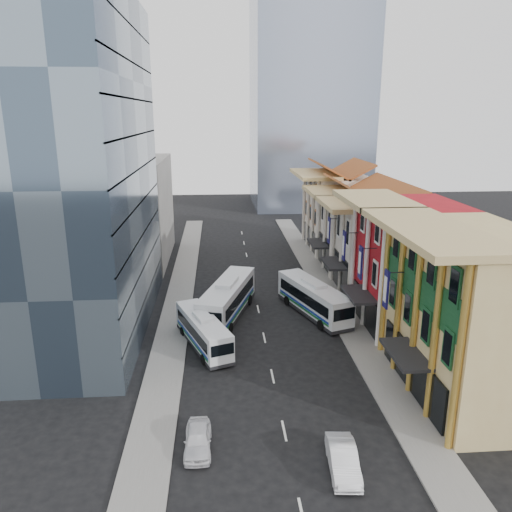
{
  "coord_description": "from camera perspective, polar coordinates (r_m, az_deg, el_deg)",
  "views": [
    {
      "loc": [
        -3.96,
        -26.74,
        19.79
      ],
      "look_at": [
        -0.16,
        22.87,
        5.56
      ],
      "focal_mm": 35.0,
      "sensor_mm": 36.0,
      "label": 1
    }
  ],
  "objects": [
    {
      "name": "bus_left_far",
      "position": [
        50.24,
        -3.28,
        -4.87
      ],
      "size": [
        6.35,
        12.43,
        3.89
      ],
      "primitive_type": null,
      "rotation": [
        0.0,
        0.0,
        -0.3
      ],
      "color": "silver",
      "rests_on": "ground"
    },
    {
      "name": "shophouse_tan",
      "position": [
        38.98,
        23.54,
        -6.15
      ],
      "size": [
        8.0,
        14.0,
        12.0
      ],
      "primitive_type": "cube",
      "color": "tan",
      "rests_on": "ground"
    },
    {
      "name": "ground",
      "position": [
        33.5,
        3.47,
        -20.28
      ],
      "size": [
        200.0,
        200.0,
        0.0
      ],
      "primitive_type": "plane",
      "color": "black",
      "rests_on": "ground"
    },
    {
      "name": "shophouse_red",
      "position": [
        49.25,
        17.2,
        -1.04
      ],
      "size": [
        8.0,
        10.0,
        12.0
      ],
      "primitive_type": "cube",
      "color": "#A41219",
      "rests_on": "ground"
    },
    {
      "name": "shophouse_cream_near",
      "position": [
        58.1,
        13.78,
        0.74
      ],
      "size": [
        8.0,
        9.0,
        10.0
      ],
      "primitive_type": "cube",
      "color": "beige",
      "rests_on": "ground"
    },
    {
      "name": "shophouse_cream_mid",
      "position": [
        66.44,
        11.43,
        2.78
      ],
      "size": [
        8.0,
        9.0,
        10.0
      ],
      "primitive_type": "cube",
      "color": "beige",
      "rests_on": "ground"
    },
    {
      "name": "sedan_left",
      "position": [
        32.55,
        -6.67,
        -20.09
      ],
      "size": [
        1.65,
        4.07,
        1.38
      ],
      "primitive_type": "imported",
      "rotation": [
        0.0,
        0.0,
        -0.0
      ],
      "color": "silver",
      "rests_on": "ground"
    },
    {
      "name": "office_tower",
      "position": [
        47.8,
        -20.47,
        9.22
      ],
      "size": [
        12.0,
        26.0,
        30.0
      ],
      "primitive_type": "cube",
      "color": "#3C4D5F",
      "rests_on": "ground"
    },
    {
      "name": "shophouse_cream_far",
      "position": [
        76.27,
        9.35,
        4.95
      ],
      "size": [
        8.0,
        12.0,
        11.0
      ],
      "primitive_type": "cube",
      "color": "beige",
      "rests_on": "ground"
    },
    {
      "name": "bus_right",
      "position": [
        51.1,
        6.59,
        -4.78
      ],
      "size": [
        6.18,
        11.4,
        3.58
      ],
      "primitive_type": null,
      "rotation": [
        0.0,
        0.0,
        0.34
      ],
      "color": "silver",
      "rests_on": "ground"
    },
    {
      "name": "office_block_far",
      "position": [
        70.95,
        -14.14,
        5.09
      ],
      "size": [
        10.0,
        18.0,
        14.0
      ],
      "primitive_type": "cube",
      "color": "gray",
      "rests_on": "ground"
    },
    {
      "name": "sidewalk_right",
      "position": [
        54.03,
        9.31,
        -5.66
      ],
      "size": [
        3.0,
        90.0,
        0.15
      ],
      "primitive_type": "cube",
      "color": "slate",
      "rests_on": "ground"
    },
    {
      "name": "bus_left_near",
      "position": [
        44.35,
        -6.05,
        -8.46
      ],
      "size": [
        5.38,
        9.69,
        3.05
      ],
      "primitive_type": null,
      "rotation": [
        0.0,
        0.0,
        0.35
      ],
      "color": "silver",
      "rests_on": "ground"
    },
    {
      "name": "sedan_right",
      "position": [
        31.22,
        9.91,
        -21.94
      ],
      "size": [
        1.9,
        4.55,
        1.47
      ],
      "primitive_type": "imported",
      "rotation": [
        0.0,
        0.0,
        -0.08
      ],
      "color": "silver",
      "rests_on": "ground"
    },
    {
      "name": "sidewalk_left",
      "position": [
        52.77,
        -9.05,
        -6.19
      ],
      "size": [
        3.0,
        90.0,
        0.15
      ],
      "primitive_type": "cube",
      "color": "slate",
      "rests_on": "ground"
    }
  ]
}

